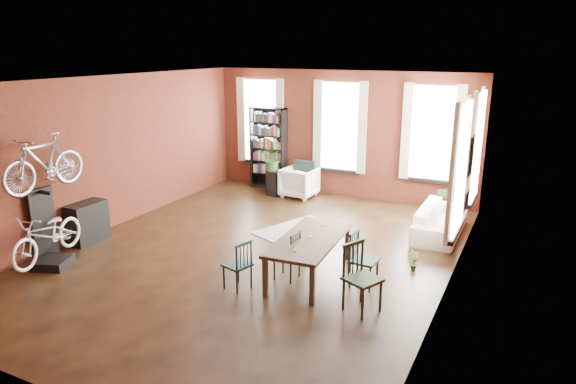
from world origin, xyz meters
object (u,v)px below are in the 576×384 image
Objects in this scene: dining_table at (310,257)px; bicycle_floor at (45,213)px; dining_chair_a at (237,265)px; plant_stand at (275,183)px; dining_chair_d at (364,260)px; white_armchair at (299,181)px; cream_sofa at (441,216)px; dining_chair_c at (363,279)px; dining_chair_b at (287,255)px; console_table at (88,222)px; bike_trainer at (53,263)px; bookshelf at (268,148)px.

bicycle_floor is (-4.25, -1.67, 0.66)m from dining_table.
dining_chair_a is 5.40m from plant_stand.
white_armchair is (-3.12, 4.21, -0.03)m from dining_chair_d.
dining_chair_a reaches higher than cream_sofa.
plant_stand is at bearing 64.27° from dining_chair_c.
dining_chair_b is 0.98× the size of white_armchair.
dining_chair_b is 4.31m from console_table.
bicycle_floor is at bearing -68.33° from dining_chair_b.
dining_chair_b is 0.81× the size of dining_chair_c.
cream_sofa is (1.61, 3.03, 0.06)m from dining_table.
dining_chair_b is at bearing 95.92° from dining_chair_c.
dining_chair_a reaches higher than console_table.
dining_chair_a is 1.00× the size of dining_chair_b.
dining_chair_d reaches higher than cream_sofa.
bike_trainer is (-5.84, -4.70, -0.33)m from cream_sofa.
bicycle_floor is (-5.42, -0.93, 0.50)m from dining_chair_c.
cream_sofa is at bearing -13.46° from plant_stand.
dining_table reaches higher than plant_stand.
cream_sofa is 3.15× the size of plant_stand.
plant_stand is at bearing -142.92° from dining_chair_a.
white_armchair is 0.40× the size of cream_sofa.
dining_chair_d is 0.53× the size of bicycle_floor.
console_table is (-6.23, -3.50, -0.01)m from cream_sofa.
dining_chair_d is at bearing 167.23° from cream_sofa.
dining_chair_a is at bearing 148.19° from cream_sofa.
dining_table is at bearing 129.43° from dining_chair_b.
dining_table is 0.97× the size of cream_sofa.
dining_chair_a is 2.03m from dining_chair_c.
dining_table is 1.26m from dining_chair_a.
console_table is at bearing -111.58° from plant_stand.
dining_table is at bearing 82.31° from dining_chair_c.
bookshelf is at bearing 82.11° from bike_trainer.
dining_chair_b is 1.25× the size of plant_stand.
console_table is at bearing -103.83° from bookshelf.
cream_sofa is 3.78× the size of bike_trainer.
console_table is (-3.77, 0.47, -0.01)m from dining_chair_a.
plant_stand is at bearing 45.71° from dining_chair_d.
dining_chair_d is at bearing 7.41° from bicycle_floor.
dining_table is 1.40m from dining_chair_c.
console_table is (-5.55, -0.52, -0.05)m from dining_chair_d.
dining_table is at bearing 95.85° from dining_chair_d.
dining_table is 0.40m from dining_chair_b.
bicycle_floor is (-5.18, -1.72, 0.55)m from dining_chair_d.
dining_chair_c is at bearing -50.53° from bookshelf.
bike_trainer is 1.30m from console_table.
dining_chair_c is 5.49m from bike_trainer.
white_armchair is 6.31m from bicycle_floor.
dining_chair_a is 4.67m from cream_sofa.
bicycle_floor reaches higher than cream_sofa.
dining_chair_d is at bearing 18.43° from bike_trainer.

